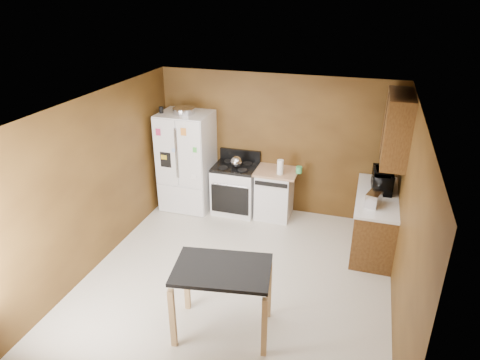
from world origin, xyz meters
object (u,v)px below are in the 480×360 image
at_px(green_canister, 299,170).
at_px(gas_range, 236,188).
at_px(microwave, 382,181).
at_px(dishwasher, 274,193).
at_px(pen_cup, 161,110).
at_px(roasting_pan, 184,111).
at_px(island, 222,279).
at_px(toaster, 374,199).
at_px(kettle, 236,162).
at_px(paper_towel, 280,167).
at_px(refrigerator, 187,161).

xyz_separation_m(green_canister, gas_range, (-1.13, -0.04, -0.49)).
relative_size(microwave, dishwasher, 0.61).
relative_size(pen_cup, dishwasher, 0.12).
bearing_deg(microwave, gas_range, 80.24).
height_order(roasting_pan, dishwasher, roasting_pan).
height_order(pen_cup, gas_range, pen_cup).
bearing_deg(island, gas_range, 104.86).
height_order(green_canister, gas_range, gas_range).
distance_m(pen_cup, microwave, 3.86).
bearing_deg(pen_cup, toaster, -10.39).
relative_size(roasting_pan, kettle, 1.88).
bearing_deg(microwave, toaster, 165.18).
bearing_deg(dishwasher, paper_towel, -49.18).
relative_size(kettle, paper_towel, 0.81).
height_order(roasting_pan, paper_towel, roasting_pan).
bearing_deg(island, paper_towel, 88.91).
xyz_separation_m(roasting_pan, island, (1.69, -2.86, -1.09)).
height_order(roasting_pan, kettle, roasting_pan).
bearing_deg(dishwasher, island, -88.89).
bearing_deg(pen_cup, kettle, 4.48).
xyz_separation_m(pen_cup, refrigerator, (0.38, 0.11, -0.95)).
relative_size(green_canister, dishwasher, 0.13).
height_order(pen_cup, island, pen_cup).
relative_size(green_canister, microwave, 0.21).
bearing_deg(pen_cup, microwave, -1.33).
distance_m(kettle, paper_towel, 0.79).
bearing_deg(toaster, kettle, 178.60).
relative_size(toaster, island, 0.23).
bearing_deg(gas_range, dishwasher, 1.94).
height_order(paper_towel, dishwasher, paper_towel).
bearing_deg(pen_cup, island, -53.13).
bearing_deg(microwave, refrigerator, 82.84).
relative_size(kettle, microwave, 0.38).
xyz_separation_m(pen_cup, kettle, (1.33, 0.10, -0.85)).
relative_size(toaster, refrigerator, 0.16).
bearing_deg(green_canister, refrigerator, -177.28).
xyz_separation_m(microwave, dishwasher, (-1.76, 0.28, -0.60)).
bearing_deg(toaster, island, -110.37).
xyz_separation_m(microwave, island, (-1.71, -2.67, -0.29)).
xyz_separation_m(kettle, refrigerator, (-0.95, 0.01, -0.10)).
height_order(toaster, gas_range, toaster).
bearing_deg(dishwasher, microwave, -9.09).
bearing_deg(paper_towel, toaster, -25.59).
relative_size(roasting_pan, gas_range, 0.35).
xyz_separation_m(roasting_pan, dishwasher, (1.63, 0.09, -1.40)).
relative_size(gas_range, island, 0.91).
bearing_deg(gas_range, island, -75.14).
xyz_separation_m(pen_cup, island, (2.07, -2.76, -1.10)).
relative_size(pen_cup, kettle, 0.53).
bearing_deg(green_canister, kettle, -174.63).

